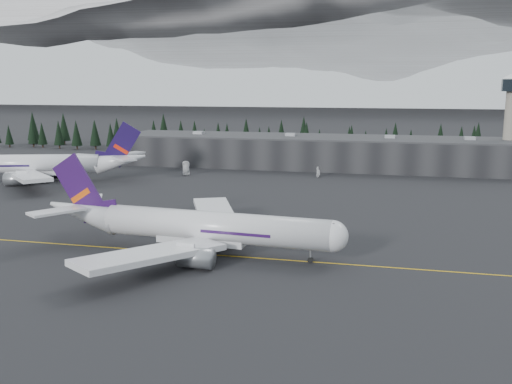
% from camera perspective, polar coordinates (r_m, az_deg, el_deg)
% --- Properties ---
extents(ground, '(1400.00, 1400.00, 0.00)m').
position_cam_1_polar(ground, '(116.83, -2.26, -6.15)').
color(ground, black).
rests_on(ground, ground).
extents(taxiline, '(400.00, 0.40, 0.02)m').
position_cam_1_polar(taxiline, '(114.99, -2.53, -6.42)').
color(taxiline, gold).
rests_on(taxiline, ground).
extents(terminal, '(160.00, 30.00, 12.60)m').
position_cam_1_polar(terminal, '(236.19, 5.86, 4.03)').
color(terminal, black).
rests_on(terminal, ground).
extents(control_tower, '(10.00, 10.00, 37.70)m').
position_cam_1_polar(control_tower, '(240.10, 24.24, 7.35)').
color(control_tower, gray).
rests_on(control_tower, ground).
extents(treeline, '(360.00, 20.00, 15.00)m').
position_cam_1_polar(treeline, '(272.58, 6.88, 5.17)').
color(treeline, black).
rests_on(treeline, ground).
extents(mountain_ridge, '(4400.00, 900.00, 420.00)m').
position_cam_1_polar(mountain_ridge, '(1108.54, 11.83, 8.87)').
color(mountain_ridge, white).
rests_on(mountain_ridge, ground).
extents(jet_main, '(66.16, 60.91, 19.45)m').
position_cam_1_polar(jet_main, '(117.37, -6.69, -3.35)').
color(jet_main, silver).
rests_on(jet_main, ground).
extents(jet_parked, '(69.45, 62.92, 20.89)m').
position_cam_1_polar(jet_parked, '(214.84, -20.43, 2.62)').
color(jet_parked, silver).
rests_on(jet_parked, ground).
extents(gse_vehicle_a, '(3.95, 5.95, 1.52)m').
position_cam_1_polar(gse_vehicle_a, '(215.55, -7.00, 1.87)').
color(gse_vehicle_a, white).
rests_on(gse_vehicle_a, ground).
extents(gse_vehicle_b, '(4.13, 1.95, 1.36)m').
position_cam_1_polar(gse_vehicle_b, '(210.66, 6.24, 1.66)').
color(gse_vehicle_b, white).
rests_on(gse_vehicle_b, ground).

